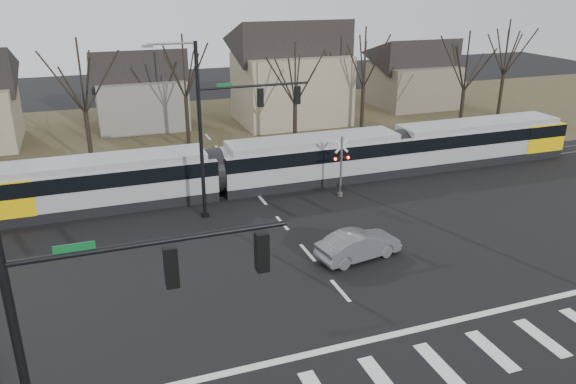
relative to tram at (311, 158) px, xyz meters
name	(u,v)px	position (x,y,z in m)	size (l,w,h in m)	color
ground	(360,314)	(-4.23, -16.00, -1.73)	(140.00, 140.00, 0.00)	black
grass_verge	(203,132)	(-4.23, 16.00, -1.72)	(140.00, 28.00, 0.01)	#38331E
crosswalk	(410,372)	(-4.23, -20.00, -1.72)	(27.00, 2.60, 0.01)	silver
stop_line	(381,337)	(-4.23, -17.80, -1.72)	(28.00, 0.35, 0.01)	silver
lane_dashes	(253,189)	(-4.23, 0.00, -1.72)	(0.18, 30.00, 0.01)	silver
rail_pair	(254,189)	(-4.23, -0.20, -1.70)	(90.00, 1.52, 0.06)	#59595E
tram	(311,158)	(0.00, 0.00, 0.00)	(41.82, 3.10, 3.17)	gray
sedan	(359,245)	(-2.03, -11.39, -0.99)	(4.65, 2.31, 1.47)	slate
signal_pole_near_left	(90,326)	(-14.63, -22.00, 3.97)	(9.28, 0.44, 10.20)	black
signal_pole_far	(227,121)	(-6.63, -3.50, 3.97)	(9.28, 0.44, 10.20)	black
rail_crossing_signal	(341,169)	(0.77, -3.21, 0.16)	(1.08, 0.36, 4.00)	#59595B
tree_row	(240,87)	(-2.23, 10.00, 3.27)	(59.20, 7.20, 10.00)	black
house_b	(139,85)	(-9.23, 20.00, 2.24)	(8.64, 7.56, 7.65)	slate
house_c	(291,68)	(4.77, 17.00, 3.50)	(10.80, 8.64, 10.10)	gray
house_d	(414,70)	(19.77, 19.00, 2.24)	(8.64, 7.56, 7.65)	#665B4B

